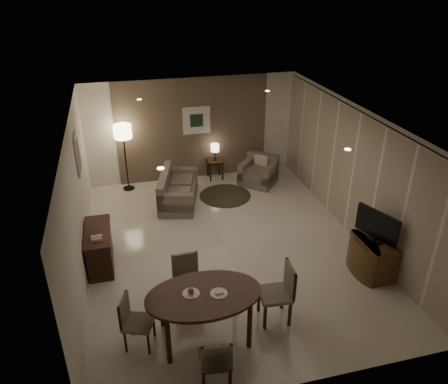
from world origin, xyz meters
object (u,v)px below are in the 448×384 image
object	(u,v)px
chair_right	(275,294)
armchair	(258,171)
dining_table	(204,315)
chair_near	(215,358)
tv_cabinet	(372,256)
side_table	(215,169)
sofa	(178,188)
chair_left	(139,322)
console_desk	(100,248)
chair_far	(188,285)
floor_lamp	(126,158)

from	to	relation	value
chair_right	armchair	world-z (taller)	chair_right
dining_table	chair_near	bearing A→B (deg)	-92.45
tv_cabinet	side_table	bearing A→B (deg)	111.48
dining_table	chair_right	size ratio (longest dim) A/B	1.73
tv_cabinet	dining_table	bearing A→B (deg)	-166.58
tv_cabinet	sofa	bearing A→B (deg)	130.19
sofa	chair_left	bearing A→B (deg)	178.45
console_desk	chair_left	bearing A→B (deg)	-75.80
console_desk	armchair	distance (m)	4.81
tv_cabinet	chair_right	xyz separation A→B (m)	(-2.18, -0.70, 0.16)
side_table	chair_far	bearing A→B (deg)	-108.27
chair_left	chair_right	xyz separation A→B (m)	(2.14, 0.02, 0.07)
chair_near	side_table	world-z (taller)	chair_near
chair_near	side_table	xyz separation A→B (m)	(1.52, 6.41, -0.18)
chair_near	sofa	bearing A→B (deg)	-87.57
chair_far	floor_lamp	xyz separation A→B (m)	(-0.73, 4.76, 0.39)
chair_left	chair_right	world-z (taller)	chair_right
console_desk	tv_cabinet	distance (m)	5.11
sofa	side_table	xyz separation A→B (m)	(1.18, 1.13, -0.12)
dining_table	armchair	size ratio (longest dim) A/B	2.06
tv_cabinet	floor_lamp	world-z (taller)	floor_lamp
side_table	floor_lamp	xyz separation A→B (m)	(-2.33, -0.08, 0.60)
tv_cabinet	chair_far	size ratio (longest dim) A/B	0.96
chair_left	chair_near	bearing A→B (deg)	-115.71
tv_cabinet	dining_table	world-z (taller)	dining_table
chair_near	floor_lamp	xyz separation A→B (m)	(-0.81, 6.33, 0.42)
sofa	armchair	distance (m)	2.25
console_desk	floor_lamp	xyz separation A→B (m)	(0.70, 3.16, 0.49)
chair_near	chair_left	xyz separation A→B (m)	(-0.94, 0.94, -0.01)
chair_left	armchair	world-z (taller)	chair_left
dining_table	chair_far	bearing A→B (deg)	99.50
chair_left	armchair	size ratio (longest dim) A/B	1.02
console_desk	chair_near	world-z (taller)	chair_near
chair_near	chair_right	distance (m)	1.55
dining_table	chair_near	world-z (taller)	chair_near
dining_table	tv_cabinet	bearing A→B (deg)	13.42
console_desk	chair_right	distance (m)	3.49
tv_cabinet	chair_near	distance (m)	3.78
chair_right	dining_table	bearing A→B (deg)	-80.83
chair_far	floor_lamp	size ratio (longest dim) A/B	0.54
tv_cabinet	sofa	xyz separation A→B (m)	(-3.05, 3.61, 0.03)
dining_table	armchair	xyz separation A→B (m)	(2.49, 4.92, -0.03)
tv_cabinet	chair_left	distance (m)	4.39
sofa	chair_right	bearing A→B (deg)	-153.76
chair_right	side_table	world-z (taller)	chair_right
dining_table	chair_near	distance (m)	0.87
side_table	tv_cabinet	bearing A→B (deg)	-68.52
chair_right	floor_lamp	distance (m)	5.74
tv_cabinet	chair_far	distance (m)	3.47
chair_near	sofa	size ratio (longest dim) A/B	0.54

